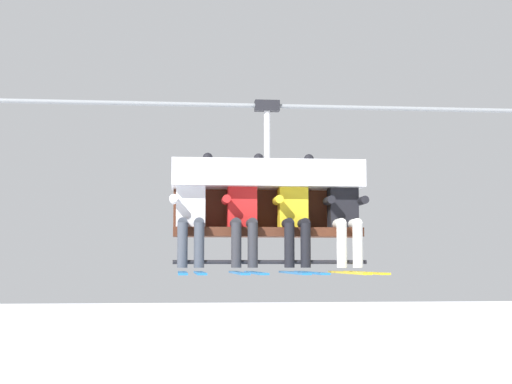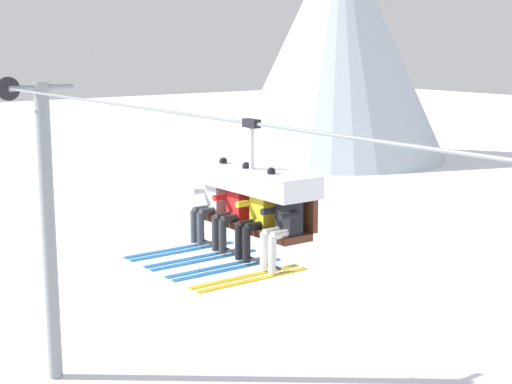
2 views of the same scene
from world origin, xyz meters
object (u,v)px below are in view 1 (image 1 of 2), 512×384
(chairlift_chair, at_px, (266,188))
(skier_yellow, at_px, (295,211))
(skier_red, at_px, (243,211))
(skier_black, at_px, (345,213))
(skier_white, at_px, (191,210))

(chairlift_chair, xyz_separation_m, skier_yellow, (0.29, -0.21, -0.27))
(skier_red, distance_m, skier_black, 1.14)
(skier_red, relative_size, skier_yellow, 1.00)
(chairlift_chair, distance_m, skier_yellow, 0.45)
(skier_white, height_order, skier_black, skier_white)
(skier_white, distance_m, skier_black, 1.71)
(chairlift_chair, height_order, skier_red, chairlift_chair)
(skier_yellow, bearing_deg, skier_red, 180.00)
(skier_yellow, bearing_deg, skier_black, -0.69)
(skier_black, bearing_deg, skier_yellow, 179.31)
(skier_white, distance_m, skier_red, 0.57)
(skier_red, bearing_deg, skier_black, -0.34)
(skier_white, height_order, skier_red, same)
(skier_white, bearing_deg, skier_black, -0.23)
(skier_white, height_order, skier_yellow, same)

